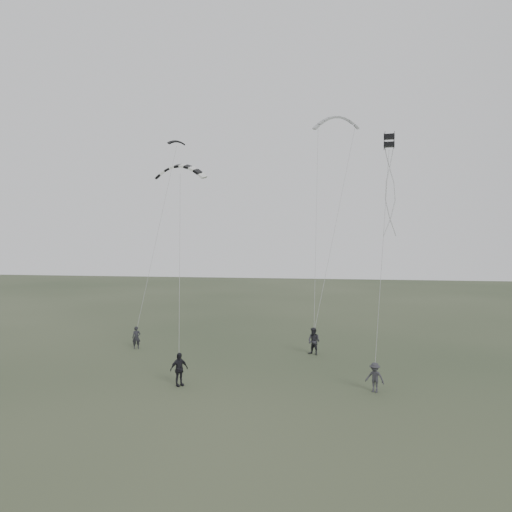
% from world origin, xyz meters
% --- Properties ---
extents(ground, '(140.00, 140.00, 0.00)m').
position_xyz_m(ground, '(0.00, 0.00, 0.00)').
color(ground, '#2D3A25').
rests_on(ground, ground).
extents(flyer_left, '(0.67, 0.55, 1.57)m').
position_xyz_m(flyer_left, '(-7.41, 6.12, 0.78)').
color(flyer_left, black).
rests_on(flyer_left, ground).
extents(flyer_right, '(1.11, 1.05, 1.82)m').
position_xyz_m(flyer_right, '(5.09, 6.27, 0.91)').
color(flyer_right, '#26262C').
rests_on(flyer_right, ground).
extents(flyer_center, '(1.02, 1.05, 1.76)m').
position_xyz_m(flyer_center, '(-1.60, -2.00, 0.88)').
color(flyer_center, black).
rests_on(flyer_center, ground).
extents(flyer_far, '(1.12, 0.90, 1.51)m').
position_xyz_m(flyer_far, '(8.53, -1.43, 0.75)').
color(flyer_far, '#2D2D32').
rests_on(flyer_far, ground).
extents(kite_dark_small, '(1.47, 1.26, 0.60)m').
position_xyz_m(kite_dark_small, '(-6.39, 12.21, 15.71)').
color(kite_dark_small, black).
rests_on(kite_dark_small, flyer_left).
extents(kite_pale_large, '(3.83, 1.71, 1.72)m').
position_xyz_m(kite_pale_large, '(6.46, 14.11, 17.63)').
color(kite_pale_large, '#9FA2A5').
rests_on(kite_pale_large, flyer_right).
extents(kite_striped, '(3.31, 1.25, 1.43)m').
position_xyz_m(kite_striped, '(-3.37, 3.84, 12.45)').
color(kite_striped, black).
rests_on(kite_striped, flyer_center).
extents(kite_box, '(0.65, 0.67, 0.72)m').
position_xyz_m(kite_box, '(9.45, 1.90, 13.27)').
color(kite_box, black).
rests_on(kite_box, flyer_far).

